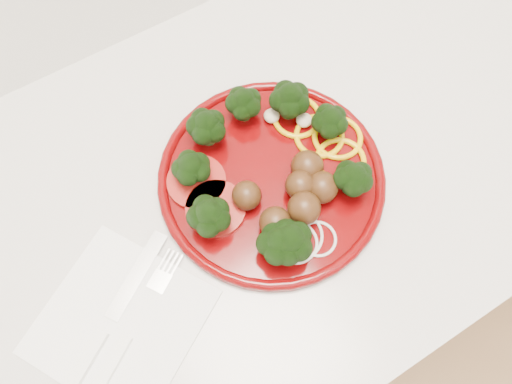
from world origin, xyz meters
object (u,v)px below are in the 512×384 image
napkin (120,322)px  fork (120,350)px  knife (100,336)px  plate (272,175)px

napkin → fork: 0.03m
napkin → fork: fork is taller
knife → plate: bearing=-19.3°
plate → fork: (-0.26, -0.09, -0.01)m
plate → napkin: plate is taller
plate → knife: bearing=-166.8°
plate → fork: plate is taller
plate → fork: size_ratio=1.72×
napkin → knife: size_ratio=0.90×
napkin → knife: bearing=-170.2°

